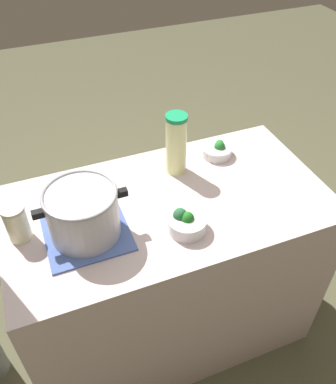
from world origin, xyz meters
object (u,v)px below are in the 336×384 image
broccoli_bowl_center (217,150)px  mason_jar (17,223)px  cooking_pot (83,212)px  lemonade_pitcher (176,144)px  broccoli_bowl_front (186,222)px

broccoli_bowl_center → mason_jar: bearing=12.1°
mason_jar → broccoli_bowl_center: size_ratio=1.07×
cooking_pot → mason_jar: size_ratio=2.25×
lemonade_pitcher → broccoli_bowl_front: lemonade_pitcher is taller
broccoli_bowl_front → broccoli_bowl_center: 0.47m
broccoli_bowl_front → broccoli_bowl_center: bearing=-130.2°
lemonade_pitcher → broccoli_bowl_center: 0.24m
cooking_pot → broccoli_bowl_front: bearing=162.0°
broccoli_bowl_front → broccoli_bowl_center: broccoli_bowl_front is taller
cooking_pot → broccoli_bowl_center: size_ratio=2.41×
cooking_pot → broccoli_bowl_front: cooking_pot is taller
mason_jar → broccoli_bowl_front: (-0.55, 0.17, -0.04)m
broccoli_bowl_front → mason_jar: bearing=-17.6°
cooking_pot → broccoli_bowl_center: (-0.63, -0.25, -0.08)m
lemonade_pitcher → broccoli_bowl_front: (0.09, 0.32, -0.10)m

